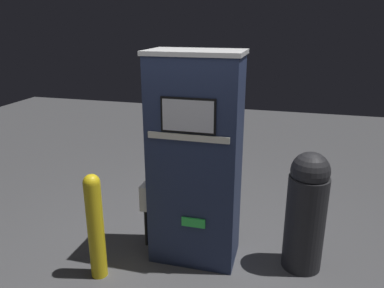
# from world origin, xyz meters

# --- Properties ---
(ground_plane) EXTENTS (14.00, 14.00, 0.00)m
(ground_plane) POSITION_xyz_m (0.00, 0.00, 0.00)
(ground_plane) COLOR #4C4C4F
(gas_pump) EXTENTS (0.94, 0.54, 2.06)m
(gas_pump) POSITION_xyz_m (-0.00, 0.25, 1.03)
(gas_pump) COLOR #232D4C
(gas_pump) RESTS_ON ground_plane
(safety_bollard) EXTENTS (0.15, 0.15, 1.03)m
(safety_bollard) POSITION_xyz_m (-0.79, -0.31, 0.54)
(safety_bollard) COLOR yellow
(safety_bollard) RESTS_ON ground_plane
(trash_bin) EXTENTS (0.37, 0.37, 1.18)m
(trash_bin) POSITION_xyz_m (1.06, 0.33, 0.61)
(trash_bin) COLOR #232326
(trash_bin) RESTS_ON ground_plane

